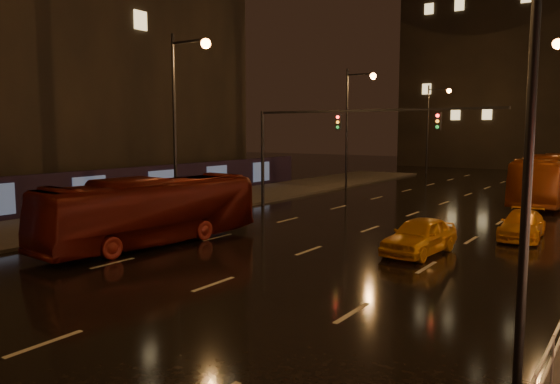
% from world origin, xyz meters
% --- Properties ---
extents(ground, '(140.00, 140.00, 0.00)m').
position_xyz_m(ground, '(0.00, 20.00, 0.00)').
color(ground, black).
rests_on(ground, ground).
extents(sidewalk_left, '(7.00, 70.00, 0.15)m').
position_xyz_m(sidewalk_left, '(-13.50, 15.00, 0.07)').
color(sidewalk_left, '#38332D').
rests_on(sidewalk_left, ground).
extents(hoarding_left, '(0.30, 46.00, 2.50)m').
position_xyz_m(hoarding_left, '(-17.20, 12.00, 1.25)').
color(hoarding_left, black).
rests_on(hoarding_left, ground).
extents(traffic_signal, '(15.31, 0.32, 6.20)m').
position_xyz_m(traffic_signal, '(-5.06, 20.00, 4.74)').
color(traffic_signal, black).
rests_on(traffic_signal, ground).
extents(streetlight_right, '(2.64, 0.50, 10.00)m').
position_xyz_m(streetlight_right, '(8.92, 2.00, 6.43)').
color(streetlight_right, black).
rests_on(streetlight_right, ground).
extents(bus_red, '(3.42, 10.74, 2.94)m').
position_xyz_m(bus_red, '(-6.37, 7.25, 1.47)').
color(bus_red, '#57120C').
rests_on(bus_red, ground).
extents(bus_curb, '(3.19, 12.09, 3.34)m').
position_xyz_m(bus_curb, '(6.00, 31.65, 1.67)').
color(bus_curb, '#8E380E').
rests_on(bus_curb, ground).
extents(taxi_near, '(2.13, 4.47, 1.47)m').
position_xyz_m(taxi_near, '(4.00, 12.00, 0.74)').
color(taxi_near, orange).
rests_on(taxi_near, ground).
extents(taxi_far, '(2.02, 4.41, 1.25)m').
position_xyz_m(taxi_far, '(6.82, 17.75, 0.63)').
color(taxi_far, orange).
rests_on(taxi_far, ground).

